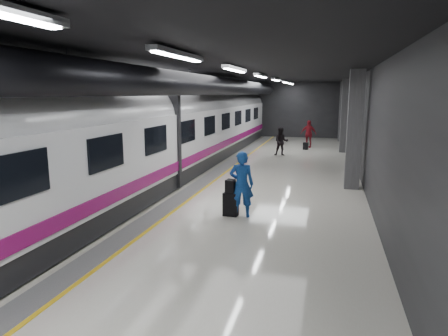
% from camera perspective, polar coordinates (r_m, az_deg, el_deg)
% --- Properties ---
extents(ground, '(40.00, 40.00, 0.00)m').
position_cam_1_polar(ground, '(14.78, 0.14, -3.56)').
color(ground, silver).
rests_on(ground, ground).
extents(platform_hall, '(10.02, 40.02, 4.51)m').
position_cam_1_polar(platform_hall, '(15.33, 0.01, 10.31)').
color(platform_hall, black).
rests_on(platform_hall, ground).
extents(train, '(3.05, 38.00, 4.05)m').
position_cam_1_polar(train, '(15.55, -11.55, 4.68)').
color(train, black).
rests_on(train, ground).
extents(traveler_main, '(0.77, 0.56, 1.97)m').
position_cam_1_polar(traveler_main, '(11.77, 2.53, -2.33)').
color(traveler_main, blue).
rests_on(traveler_main, ground).
extents(suitcase_main, '(0.46, 0.31, 0.71)m').
position_cam_1_polar(suitcase_main, '(11.98, 0.96, -5.20)').
color(suitcase_main, black).
rests_on(suitcase_main, ground).
extents(shoulder_bag, '(0.32, 0.22, 0.39)m').
position_cam_1_polar(shoulder_bag, '(11.83, 0.90, -2.67)').
color(shoulder_bag, black).
rests_on(shoulder_bag, suitcase_main).
extents(traveler_far_a, '(0.87, 0.71, 1.66)m').
position_cam_1_polar(traveler_far_a, '(23.77, 8.18, 3.77)').
color(traveler_far_a, black).
rests_on(traveler_far_a, ground).
extents(traveler_far_b, '(1.15, 0.64, 1.84)m').
position_cam_1_polar(traveler_far_b, '(27.73, 11.97, 4.80)').
color(traveler_far_b, maroon).
rests_on(traveler_far_b, ground).
extents(suitcase_far, '(0.35, 0.26, 0.47)m').
position_cam_1_polar(suitcase_far, '(26.59, 11.59, 3.09)').
color(suitcase_far, black).
rests_on(suitcase_far, ground).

